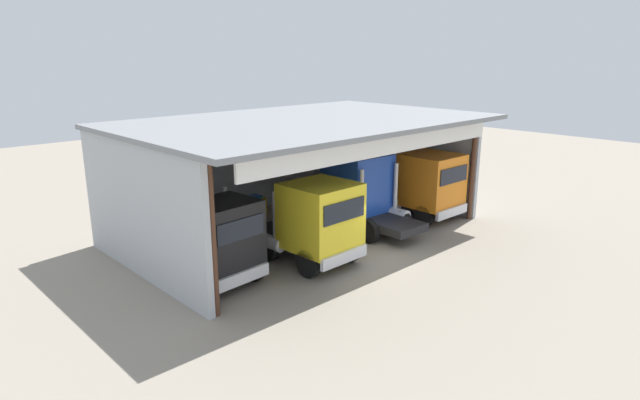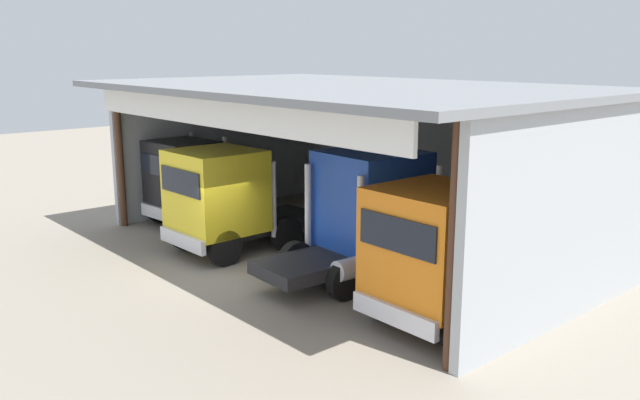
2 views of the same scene
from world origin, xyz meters
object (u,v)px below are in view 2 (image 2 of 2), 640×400
Objects in this scene: oil_drum at (428,220)px; truck_black_right_bay at (190,181)px; tool_cart at (425,215)px; truck_yellow_yard_outside at (224,198)px; truck_blue_center_right_bay at (365,212)px; truck_orange_center_left_bay at (443,252)px.

truck_black_right_bay is at bearing -137.64° from oil_drum.
truck_black_right_bay is 8.88m from oil_drum.
oil_drum is 0.85× the size of tool_cart.
truck_blue_center_right_bay reaches higher than truck_yellow_yard_outside.
tool_cart reaches higher than oil_drum.
truck_black_right_bay is 0.89× the size of truck_yellow_yard_outside.
truck_yellow_yard_outside is 7.52m from oil_drum.
truck_blue_center_right_bay reaches higher than truck_orange_center_left_bay.
truck_orange_center_left_bay reaches higher than truck_yellow_yard_outside.
tool_cart is (-2.34, 5.47, -1.41)m from truck_blue_center_right_bay.
truck_yellow_yard_outside is 0.99× the size of truck_blue_center_right_bay.
oil_drum is (-1.97, 5.19, -1.48)m from truck_blue_center_right_bay.
truck_yellow_yard_outside is 5.06× the size of tool_cart.
truck_blue_center_right_bay reaches higher than tool_cart.
truck_blue_center_right_bay is (4.61, 1.73, 0.13)m from truck_yellow_yard_outside.
truck_blue_center_right_bay is 6.11m from tool_cart.
tool_cart is at bearing -108.57° from truck_yellow_yard_outside.
truck_orange_center_left_bay is 5.95× the size of oil_drum.
truck_yellow_yard_outside is 8.27m from truck_orange_center_left_bay.
truck_orange_center_left_bay reaches higher than tool_cart.
truck_blue_center_right_bay is 5.74m from oil_drum.
oil_drum is (6.50, 5.93, -1.22)m from truck_black_right_bay.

